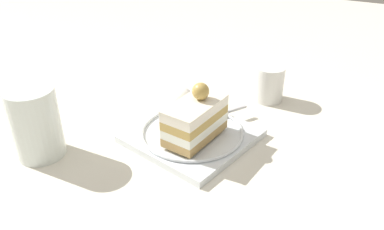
# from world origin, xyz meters

# --- Properties ---
(ground_plane) EXTENTS (2.40, 2.40, 0.00)m
(ground_plane) POSITION_xyz_m (0.00, 0.00, 0.00)
(ground_plane) COLOR silver
(dessert_plate) EXTENTS (0.23, 0.23, 0.02)m
(dessert_plate) POSITION_xyz_m (0.03, -0.03, 0.01)
(dessert_plate) COLOR white
(dessert_plate) RESTS_ON ground_plane
(cake_slice) EXTENTS (0.08, 0.12, 0.09)m
(cake_slice) POSITION_xyz_m (0.01, -0.01, 0.05)
(cake_slice) COLOR tan
(cake_slice) RESTS_ON dessert_plate
(whipped_cream_dollop) EXTENTS (0.04, 0.04, 0.05)m
(whipped_cream_dollop) POSITION_xyz_m (0.07, -0.08, 0.04)
(whipped_cream_dollop) COLOR white
(whipped_cream_dollop) RESTS_ON dessert_plate
(fork) EXTENTS (0.07, 0.11, 0.00)m
(fork) POSITION_xyz_m (0.01, -0.09, 0.02)
(fork) COLOR silver
(fork) RESTS_ON dessert_plate
(drink_glass_near) EXTENTS (0.08, 0.08, 0.12)m
(drink_glass_near) POSITION_xyz_m (0.23, 0.12, 0.05)
(drink_glass_near) COLOR white
(drink_glass_near) RESTS_ON ground_plane
(drink_glass_far) EXTENTS (0.06, 0.06, 0.07)m
(drink_glass_far) POSITION_xyz_m (-0.05, -0.23, 0.03)
(drink_glass_far) COLOR white
(drink_glass_far) RESTS_ON ground_plane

